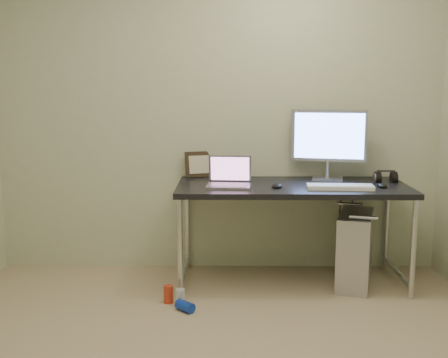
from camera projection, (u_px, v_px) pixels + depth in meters
wall_back at (218, 114)px, 4.41m from camera, size 3.50×0.02×2.50m
desk at (292, 194)px, 4.14m from camera, size 1.69×0.74×0.75m
tower_computer at (355, 249)px, 4.15m from camera, size 0.37×0.57×0.58m
cable_a at (339, 220)px, 4.50m from camera, size 0.01×0.16×0.69m
cable_b at (351, 223)px, 4.48m from camera, size 0.02×0.11×0.71m
can_red at (168, 294)px, 3.84m from camera, size 0.08×0.08×0.12m
can_white at (180, 297)px, 3.79m from camera, size 0.07×0.07×0.12m
can_blue at (185, 306)px, 3.70m from camera, size 0.14×0.14×0.07m
laptop at (229, 179)px, 4.06m from camera, size 0.33×0.28×0.22m
monitor at (329, 139)px, 4.29m from camera, size 0.57×0.21×0.54m
keyboard at (340, 187)px, 3.96m from camera, size 0.47×0.18×0.03m
mouse_right at (382, 185)px, 4.02m from camera, size 0.07×0.11×0.04m
mouse_left at (277, 185)px, 4.01m from camera, size 0.09×0.13×0.04m
headphones at (386, 178)px, 4.23m from camera, size 0.16×0.10×0.11m
picture_frame at (201, 164)px, 4.45m from camera, size 0.26×0.15×0.20m
webcam at (237, 167)px, 4.41m from camera, size 0.05×0.04×0.12m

